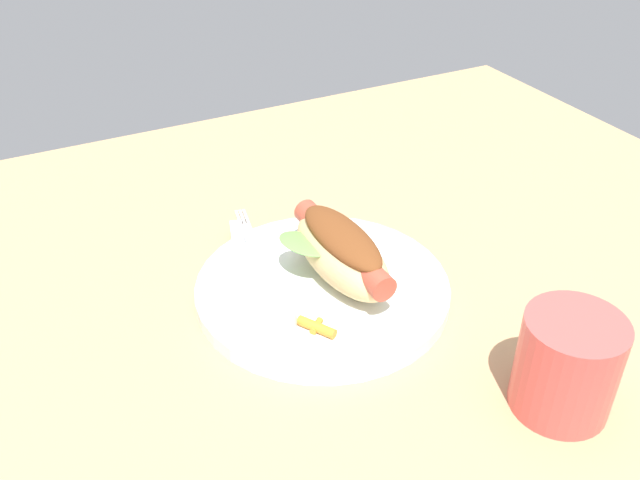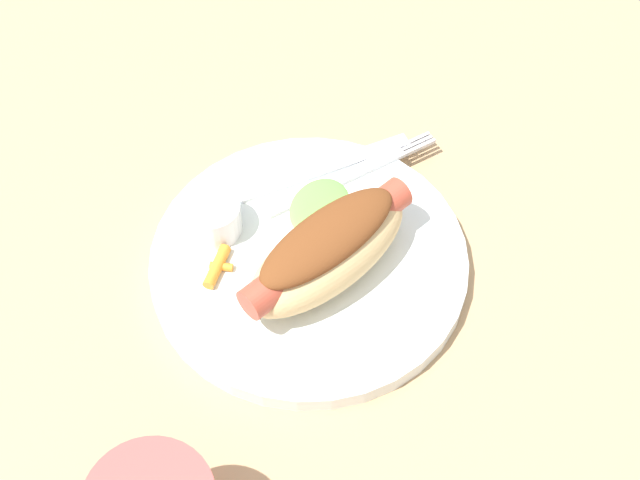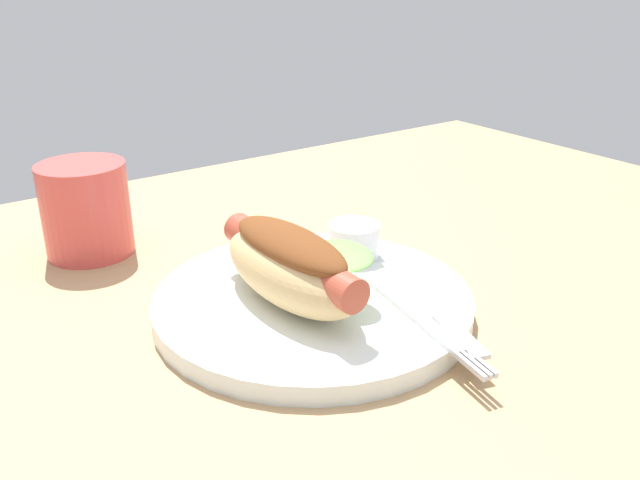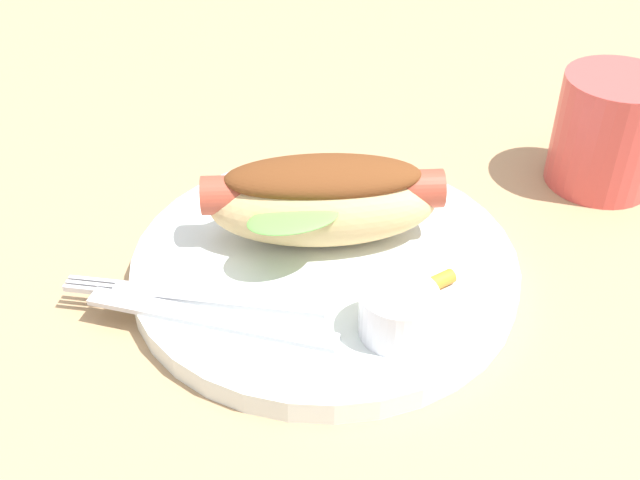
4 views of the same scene
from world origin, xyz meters
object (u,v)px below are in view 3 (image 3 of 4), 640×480
object	(u,v)px
plate	(313,302)
hot_dog	(291,263)
fork	(418,317)
knife	(429,305)
sauce_ramekin	(354,240)
drinking_cup	(86,209)
carrot_garnish	(308,251)

from	to	relation	value
plate	hot_dog	world-z (taller)	hot_dog
fork	knife	bearing A→B (deg)	124.99
knife	plate	bearing A→B (deg)	-122.30
sauce_ramekin	drinking_cup	world-z (taller)	drinking_cup
hot_dog	carrot_garnish	world-z (taller)	hot_dog
sauce_ramekin	fork	xyz separation A→B (cm)	(3.27, 12.10, -1.33)
hot_dog	carrot_garnish	size ratio (longest dim) A/B	4.20
knife	carrot_garnish	distance (cm)	13.68
drinking_cup	knife	bearing A→B (deg)	120.00
carrot_garnish	knife	bearing A→B (deg)	99.36
drinking_cup	fork	bearing A→B (deg)	116.32
drinking_cup	carrot_garnish	bearing A→B (deg)	132.71
plate	hot_dog	bearing A→B (deg)	2.31
plate	carrot_garnish	bearing A→B (deg)	-121.52
plate	knife	xyz separation A→B (cm)	(-6.09, 7.18, 0.98)
plate	knife	size ratio (longest dim) A/B	1.63
sauce_ramekin	plate	bearing A→B (deg)	28.59
sauce_ramekin	fork	bearing A→B (deg)	74.87
fork	sauce_ramekin	bearing A→B (deg)	175.65
hot_dog	sauce_ramekin	world-z (taller)	hot_dog
hot_dog	drinking_cup	size ratio (longest dim) A/B	1.79
carrot_garnish	plate	bearing A→B (deg)	58.48
sauce_ramekin	knife	distance (cm)	11.35
hot_dog	plate	bearing A→B (deg)	91.09
plate	drinking_cup	xyz separation A→B (cm)	(10.99, -22.41, 3.71)
fork	carrot_garnish	distance (cm)	14.40
knife	drinking_cup	world-z (taller)	drinking_cup
plate	fork	bearing A→B (deg)	116.83
hot_dog	fork	size ratio (longest dim) A/B	0.97
knife	sauce_ramekin	bearing A→B (deg)	-169.05
sauce_ramekin	carrot_garnish	xyz separation A→B (cm)	(3.49, -2.30, -1.08)
knife	carrot_garnish	bearing A→B (deg)	-153.24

